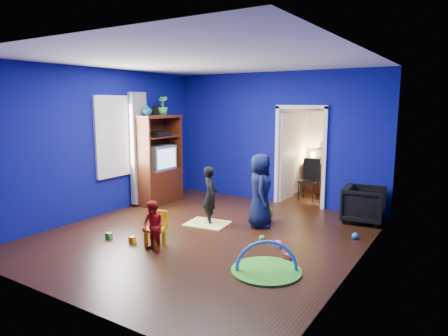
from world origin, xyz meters
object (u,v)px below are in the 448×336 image
Objects in this scene: tv_armoire at (157,159)px; folding_chair at (309,181)px; armchair at (364,205)px; child_navy at (260,190)px; kid_chair at (155,231)px; play_mat at (266,271)px; vase at (147,110)px; child_black at (210,195)px; toddler_red at (153,227)px; crt_tv at (159,158)px; hopper_ball at (264,213)px; study_desk at (322,178)px.

folding_chair is (2.81, 1.99, -0.52)m from tv_armoire.
folding_chair reaches higher than armchair.
folding_chair is at bearing 48.23° from armchair.
child_navy is at bearing 123.88° from armchair.
play_mat is at bearing -8.22° from kid_chair.
vase is 0.26× the size of folding_chair.
child_black is at bearing 118.17° from armchair.
toddler_red is 4.43m from folding_chair.
armchair is 0.81× the size of folding_chair.
hopper_ball is (2.68, -0.12, -0.84)m from crt_tv.
armchair is 2.55m from study_desk.
tv_armoire is at bearing 177.39° from hopper_ball.
tv_armoire is at bearing 53.19° from child_navy.
toddler_red is 2.21× the size of hopper_ball.
toddler_red reaches higher than kid_chair.
armchair is 3.99m from toddler_red.
armchair is at bearing -102.84° from child_black.
hopper_ball is (2.72, -0.12, -0.80)m from tv_armoire.
study_desk is at bearing 46.41° from tv_armoire.
hopper_ball is at bearing 117.02° from armchair.
crt_tv is 0.80× the size of study_desk.
armchair is at bearing 32.54° from hopper_ball.
toddler_red reaches higher than study_desk.
vase is 4.65m from play_mat.
armchair is 1.89m from hopper_ball.
armchair is at bearing 15.43° from vase.
play_mat is at bearing -179.36° from child_navy.
child_black is 1.14× the size of play_mat.
folding_chair is (2.77, 1.99, -0.56)m from crt_tv.
child_navy is (0.86, 0.34, 0.13)m from child_black.
toddler_red reaches higher than hopper_ball.
kid_chair is at bearing 123.42° from child_navy.
hopper_ball is at bearing 117.69° from play_mat.
child_black is at bearing 77.35° from kid_chair.
child_black is 1.48m from kid_chair.
folding_chair is at bearing 39.19° from vase.
toddler_red is 5.37m from study_desk.
child_black is 1.07m from hopper_ball.
vase reaches higher than child_navy.
play_mat is (1.91, 0.06, -0.24)m from kid_chair.
toddler_red is 3.25× the size of vase.
toddler_red is at bearing 139.01° from armchair.
vase reaches higher than toddler_red.
crt_tv is (-4.27, -0.89, 0.68)m from armchair.
child_black is (-2.40, -1.60, 0.20)m from armchair.
vase is (-4.31, -1.19, 1.74)m from armchair.
hopper_ball is 2.24m from play_mat.
study_desk is (0.04, 3.32, -0.29)m from child_navy.
armchair is 0.56× the size of child_navy.
hopper_ball is (-0.05, 0.25, -0.49)m from child_navy.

